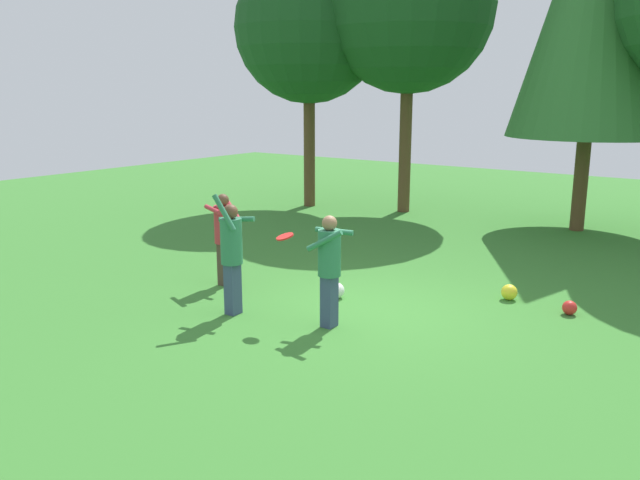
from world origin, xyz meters
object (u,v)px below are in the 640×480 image
at_px(tree_left, 409,7).
at_px(ball_red, 570,308).
at_px(person_thrower, 232,249).
at_px(frisbee, 285,237).
at_px(person_catcher, 329,262).
at_px(ball_white, 337,290).
at_px(tree_far_left, 309,29).
at_px(ball_yellow, 509,292).
at_px(person_bystander, 224,231).

bearing_deg(tree_left, ball_red, -44.91).
distance_m(person_thrower, frisbee, 0.94).
height_order(person_catcher, ball_white, person_catcher).
xyz_separation_m(person_thrower, ball_red, (4.35, 3.06, -0.94)).
height_order(ball_red, tree_far_left, tree_far_left).
bearing_deg(frisbee, ball_yellow, 50.81).
relative_size(person_bystander, ball_red, 7.29).
bearing_deg(person_catcher, tree_far_left, -66.00).
xyz_separation_m(person_bystander, tree_left, (-0.92, 8.44, 4.72)).
xyz_separation_m(person_thrower, ball_yellow, (3.31, 3.23, -0.92)).
xyz_separation_m(person_thrower, frisbee, (0.87, 0.24, 0.27)).
bearing_deg(tree_far_left, person_catcher, -51.76).
relative_size(person_catcher, ball_red, 7.38).
bearing_deg(person_bystander, ball_yellow, 47.40).
height_order(ball_red, tree_left, tree_left).
relative_size(ball_red, tree_left, 0.03).
distance_m(person_bystander, tree_left, 9.71).
height_order(person_catcher, frisbee, person_catcher).
bearing_deg(person_bystander, person_thrower, -19.79).
xyz_separation_m(ball_white, ball_red, (3.46, 1.45, -0.02)).
distance_m(person_bystander, ball_white, 2.33).
relative_size(person_catcher, ball_yellow, 6.29).
bearing_deg(person_catcher, ball_yellow, -136.06).
xyz_separation_m(person_bystander, ball_yellow, (4.52, 2.15, -0.86)).
relative_size(ball_white, ball_red, 1.18).
height_order(ball_yellow, tree_far_left, tree_far_left).
bearing_deg(tree_left, ball_yellow, -49.10).
distance_m(person_catcher, person_bystander, 2.85).
relative_size(person_thrower, ball_white, 7.21).
bearing_deg(tree_far_left, person_thrower, -60.29).
bearing_deg(person_thrower, tree_far_left, 104.10).
bearing_deg(person_bystander, ball_white, 35.94).
xyz_separation_m(ball_yellow, tree_far_left, (-8.27, 5.46, 5.09)).
xyz_separation_m(person_bystander, frisbee, (2.08, -0.84, 0.33)).
xyz_separation_m(ball_white, ball_yellow, (2.42, 1.63, -0.00)).
relative_size(frisbee, ball_yellow, 1.40).
distance_m(person_catcher, tree_left, 10.89).
bearing_deg(tree_far_left, ball_red, -31.20).
height_order(person_catcher, tree_left, tree_left).
relative_size(person_catcher, tree_far_left, 0.23).
xyz_separation_m(person_bystander, ball_red, (5.56, 1.98, -0.88)).
xyz_separation_m(person_catcher, ball_yellow, (1.75, 2.82, -0.87)).
xyz_separation_m(frisbee, ball_yellow, (2.44, 2.99, -1.19)).
xyz_separation_m(ball_red, tree_far_left, (-9.31, 5.64, 5.11)).
bearing_deg(ball_white, ball_yellow, 33.92).
bearing_deg(ball_white, person_catcher, -60.38).
relative_size(person_thrower, frisbee, 5.18).
distance_m(ball_yellow, tree_left, 10.01).
bearing_deg(ball_white, tree_far_left, 129.52).
bearing_deg(ball_red, person_thrower, -144.85).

